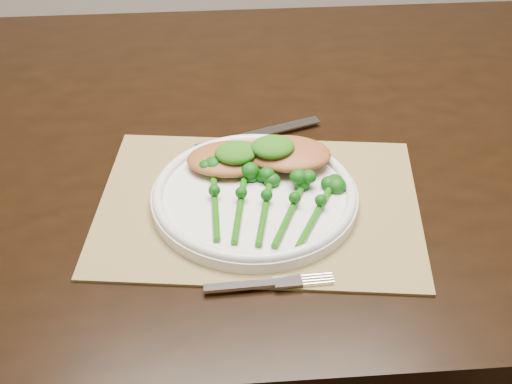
{
  "coord_description": "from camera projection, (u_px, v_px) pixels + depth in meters",
  "views": [
    {
      "loc": [
        -0.28,
        -0.99,
        1.33
      ],
      "look_at": [
        -0.19,
        -0.28,
        0.78
      ],
      "focal_mm": 50.0,
      "sensor_mm": 36.0,
      "label": 1
    }
  ],
  "objects": [
    {
      "name": "floor",
      "position": [
        324.0,
        381.0,
        1.62
      ],
      "size": [
        4.0,
        4.0,
        0.0
      ],
      "primitive_type": "plane",
      "color": "#4E301B",
      "rests_on": "ground"
    },
    {
      "name": "chicken_fillet_left",
      "position": [
        231.0,
        159.0,
        0.95
      ],
      "size": [
        0.12,
        0.09,
        0.02
      ],
      "primitive_type": "ellipsoid",
      "rotation": [
        0.0,
        0.0,
        -0.04
      ],
      "color": "#A45D2F",
      "rests_on": "dinner_plate"
    },
    {
      "name": "knife",
      "position": [
        247.0,
        137.0,
        1.04
      ],
      "size": [
        0.19,
        0.07,
        0.01
      ],
      "rotation": [
        0.0,
        0.0,
        0.28
      ],
      "color": "silver",
      "rests_on": "placemat"
    },
    {
      "name": "placemat",
      "position": [
        259.0,
        205.0,
        0.92
      ],
      "size": [
        0.46,
        0.37,
        0.0
      ],
      "primitive_type": "cube",
      "rotation": [
        0.0,
        0.0,
        -0.19
      ],
      "color": "olive",
      "rests_on": "dining_table"
    },
    {
      "name": "dining_table",
      "position": [
        274.0,
        305.0,
        1.29
      ],
      "size": [
        1.64,
        0.98,
        0.75
      ],
      "rotation": [
        0.0,
        0.0,
        -0.05
      ],
      "color": "black",
      "rests_on": "ground"
    },
    {
      "name": "pesto_dollop_left",
      "position": [
        236.0,
        153.0,
        0.94
      ],
      "size": [
        0.06,
        0.05,
        0.02
      ],
      "primitive_type": "ellipsoid",
      "color": "#184D0B",
      "rests_on": "chicken_fillet_left"
    },
    {
      "name": "fork",
      "position": [
        278.0,
        282.0,
        0.8
      ],
      "size": [
        0.15,
        0.02,
        0.0
      ],
      "rotation": [
        0.0,
        0.0,
        -0.01
      ],
      "color": "silver",
      "rests_on": "placemat"
    },
    {
      "name": "broccolini_bundle",
      "position": [
        265.0,
        210.0,
        0.88
      ],
      "size": [
        0.19,
        0.2,
        0.04
      ],
      "rotation": [
        0.0,
        0.0,
        -0.28
      ],
      "color": "#17560B",
      "rests_on": "dinner_plate"
    },
    {
      "name": "pesto_dollop_right",
      "position": [
        273.0,
        147.0,
        0.94
      ],
      "size": [
        0.06,
        0.05,
        0.02
      ],
      "primitive_type": "ellipsoid",
      "color": "#184D0B",
      "rests_on": "chicken_fillet_right"
    },
    {
      "name": "chicken_fillet_right",
      "position": [
        287.0,
        153.0,
        0.95
      ],
      "size": [
        0.13,
        0.1,
        0.02
      ],
      "primitive_type": "ellipsoid",
      "rotation": [
        0.0,
        0.0,
        -0.21
      ],
      "color": "#A45D2F",
      "rests_on": "dinner_plate"
    },
    {
      "name": "dinner_plate",
      "position": [
        255.0,
        195.0,
        0.91
      ],
      "size": [
        0.27,
        0.27,
        0.02
      ],
      "color": "white",
      "rests_on": "placemat"
    }
  ]
}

